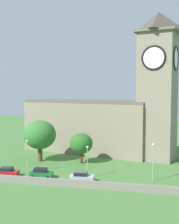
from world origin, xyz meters
The scene contains 11 objects.
ground_plane centered at (0.00, 15.00, 0.00)m, with size 200.00×200.00×0.00m, color #477538.
church centered at (1.82, 21.22, 10.19)m, with size 40.28×18.56×33.59m.
quay_barrier centered at (0.00, -5.42, 0.60)m, with size 47.23×0.70×1.21m, color gray.
car_red centered at (-13.63, -2.19, 0.88)m, with size 4.20×2.50×1.74m.
car_green centered at (-7.05, -1.80, 0.92)m, with size 4.23×2.27×1.83m.
car_silver centered at (0.76, -2.52, 0.93)m, with size 4.27×2.45×1.85m.
streetlamp_west_mid centered at (-10.80, 0.55, 4.41)m, with size 0.44×0.44×6.53m.
streetlamp_central centered at (1.19, 0.11, 4.06)m, with size 0.44×0.44×5.94m.
streetlamp_east_mid centered at (12.98, 0.55, 4.56)m, with size 0.44×0.44×6.81m.
tree_churchyard centered at (-2.55, 10.46, 4.35)m, with size 5.02×5.02×6.64m.
tree_by_tower centered at (-12.08, 10.31, 6.01)m, with size 7.24×7.24×9.31m.
Camera 1 is at (13.29, -52.96, 16.48)m, focal length 48.48 mm.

